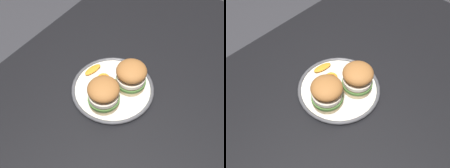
% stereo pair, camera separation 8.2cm
% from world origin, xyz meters
% --- Properties ---
extents(dining_table, '(1.47, 0.96, 0.76)m').
position_xyz_m(dining_table, '(0.00, 0.00, 0.67)').
color(dining_table, black).
rests_on(dining_table, ground).
extents(dinner_plate, '(0.29, 0.29, 0.02)m').
position_xyz_m(dinner_plate, '(-0.00, 0.05, 0.76)').
color(dinner_plate, silver).
rests_on(dinner_plate, dining_table).
extents(sandwich_half_left, '(0.13, 0.13, 0.10)m').
position_xyz_m(sandwich_half_left, '(0.04, 0.01, 0.82)').
color(sandwich_half_left, beige).
rests_on(sandwich_half_left, dinner_plate).
extents(sandwich_half_right, '(0.10, 0.10, 0.10)m').
position_xyz_m(sandwich_half_right, '(-0.07, 0.04, 0.82)').
color(sandwich_half_right, beige).
rests_on(sandwich_half_right, dinner_plate).
extents(orange_peel_curled, '(0.06, 0.06, 0.01)m').
position_xyz_m(orange_peel_curled, '(0.01, 0.10, 0.78)').
color(orange_peel_curled, orange).
rests_on(orange_peel_curled, dinner_plate).
extents(orange_peel_strip_long, '(0.07, 0.04, 0.01)m').
position_xyz_m(orange_peel_strip_long, '(0.02, 0.16, 0.78)').
color(orange_peel_strip_long, orange).
rests_on(orange_peel_strip_long, dinner_plate).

